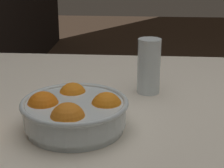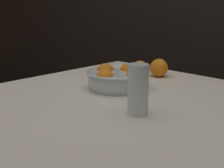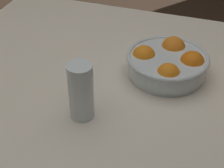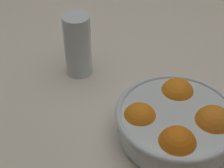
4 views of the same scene
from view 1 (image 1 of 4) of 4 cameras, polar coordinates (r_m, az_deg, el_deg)
dining_table at (r=0.99m, az=3.85°, el=-8.11°), size 1.05×1.16×0.76m
fruit_bowl at (r=0.85m, az=-5.82°, el=-4.28°), size 0.24×0.24×0.09m
juice_glass at (r=1.06m, az=5.61°, el=2.23°), size 0.06×0.06×0.16m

